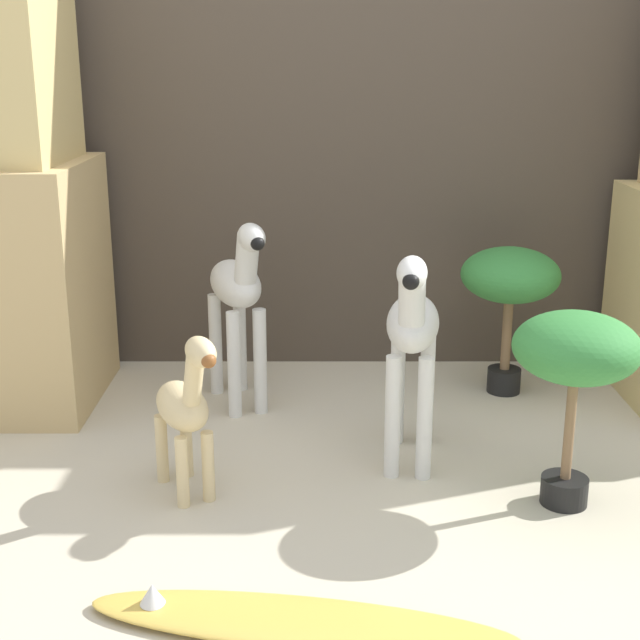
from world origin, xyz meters
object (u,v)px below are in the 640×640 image
at_px(potted_palm_back, 513,281).
at_px(surfboard, 299,622).
at_px(zebra_right, 415,336).
at_px(potted_palm_front, 579,357).
at_px(zebra_left, 241,294).
at_px(giraffe_figurine, 188,406).

distance_m(potted_palm_back, surfboard, 1.72).
bearing_deg(zebra_right, potted_palm_front, -31.78).
distance_m(potted_palm_front, surfboard, 1.05).
bearing_deg(surfboard, potted_palm_back, 62.82).
xyz_separation_m(potted_palm_back, surfboard, (-0.76, -1.48, -0.42)).
height_order(zebra_right, potted_palm_back, zebra_right).
height_order(zebra_left, giraffe_figurine, zebra_left).
xyz_separation_m(zebra_right, surfboard, (-0.33, -0.85, -0.41)).
relative_size(zebra_left, surfboard, 0.70).
relative_size(potted_palm_front, surfboard, 0.56).
bearing_deg(giraffe_figurine, potted_palm_back, 37.47).
distance_m(zebra_right, potted_palm_front, 0.50).
xyz_separation_m(potted_palm_front, potted_palm_back, (0.00, 0.89, -0.01)).
relative_size(zebra_left, potted_palm_front, 1.24).
xyz_separation_m(zebra_left, surfboard, (0.24, -1.34, -0.41)).
height_order(potted_palm_front, surfboard, potted_palm_front).
distance_m(zebra_right, potted_palm_back, 0.76).
height_order(zebra_right, zebra_left, same).
bearing_deg(giraffe_figurine, zebra_left, 82.51).
bearing_deg(potted_palm_back, giraffe_figurine, -142.53).
xyz_separation_m(giraffe_figurine, surfboard, (0.33, -0.64, -0.26)).
relative_size(zebra_left, giraffe_figurine, 1.35).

